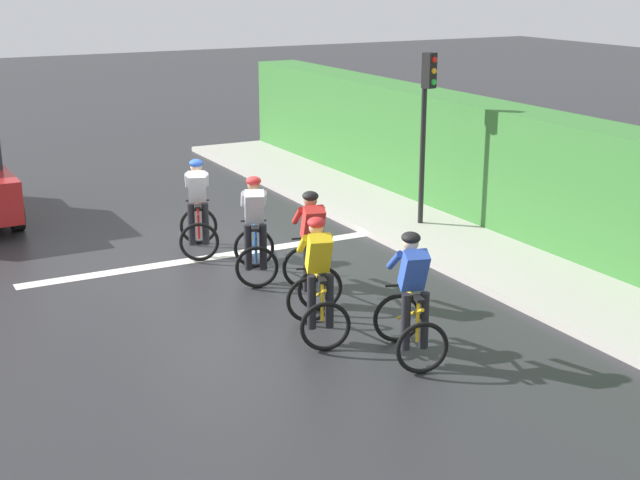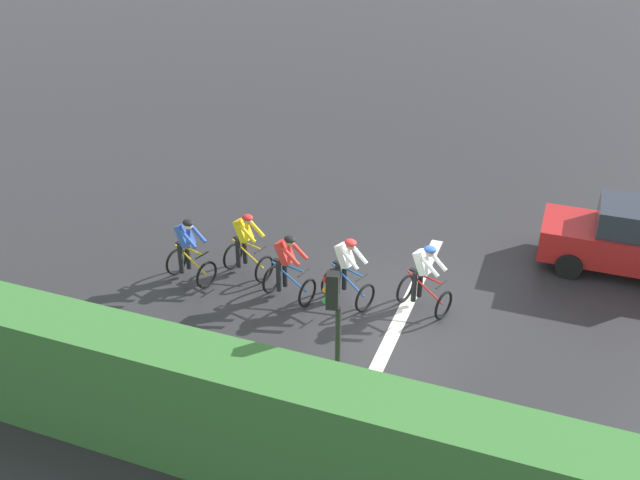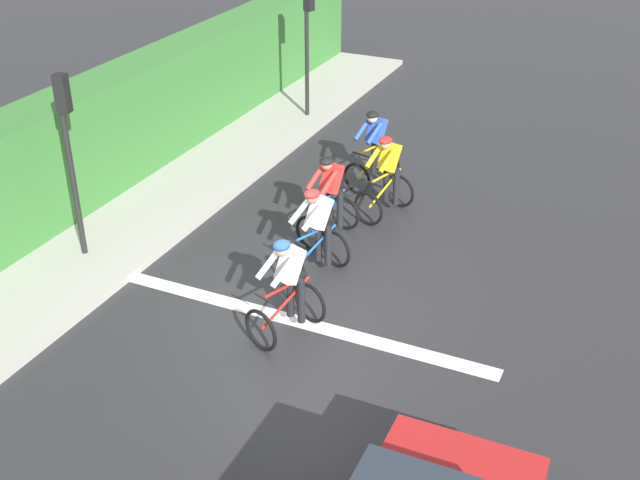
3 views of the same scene
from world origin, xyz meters
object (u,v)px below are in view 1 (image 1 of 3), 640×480
at_px(cyclist_fourth, 255,231).
at_px(traffic_light_near_crossing, 426,114).
at_px(cyclist_trailing, 198,209).
at_px(cyclist_lead, 411,300).
at_px(cyclist_second, 318,282).
at_px(cyclist_mid, 312,249).

bearing_deg(cyclist_fourth, traffic_light_near_crossing, -164.34).
distance_m(cyclist_fourth, cyclist_trailing, 1.74).
bearing_deg(cyclist_fourth, cyclist_trailing, -79.32).
xyz_separation_m(cyclist_lead, cyclist_fourth, (0.46, -3.81, 0.00)).
distance_m(cyclist_lead, cyclist_second, 1.37).
bearing_deg(traffic_light_near_crossing, cyclist_second, 41.48).
distance_m(cyclist_lead, cyclist_fourth, 3.84).
height_order(cyclist_mid, traffic_light_near_crossing, traffic_light_near_crossing).
bearing_deg(cyclist_lead, cyclist_trailing, -81.94).
bearing_deg(cyclist_trailing, cyclist_mid, 102.49).
height_order(cyclist_lead, cyclist_second, same).
xyz_separation_m(cyclist_trailing, traffic_light_near_crossing, (-4.32, 0.59, 1.43)).
distance_m(cyclist_second, cyclist_trailing, 4.35).
distance_m(cyclist_mid, cyclist_fourth, 1.35).
xyz_separation_m(cyclist_lead, cyclist_mid, (0.11, -2.50, 0.00)).
bearing_deg(cyclist_fourth, cyclist_second, 84.42).
bearing_deg(cyclist_lead, cyclist_fourth, -83.13).
bearing_deg(cyclist_trailing, traffic_light_near_crossing, 172.28).
xyz_separation_m(cyclist_lead, traffic_light_near_crossing, (-3.54, -4.93, 1.43)).
bearing_deg(cyclist_second, traffic_light_near_crossing, -138.52).
height_order(cyclist_second, traffic_light_near_crossing, traffic_light_near_crossing).
height_order(cyclist_lead, cyclist_trailing, same).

